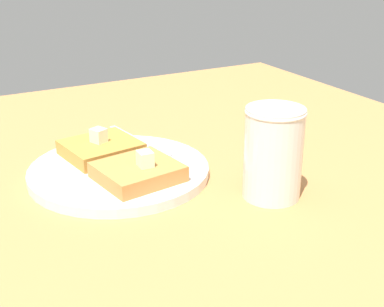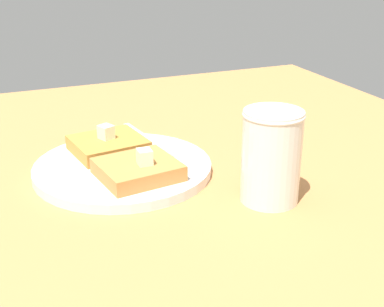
% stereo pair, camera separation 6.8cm
% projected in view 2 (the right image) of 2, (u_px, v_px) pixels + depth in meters
% --- Properties ---
extents(table_surface, '(1.13, 1.13, 0.03)m').
position_uv_depth(table_surface, '(152.00, 204.00, 0.68)').
color(table_surface, '#B87843').
rests_on(table_surface, ground).
extents(plate, '(0.24, 0.24, 0.01)m').
position_uv_depth(plate, '(123.00, 167.00, 0.74)').
color(plate, silver).
rests_on(plate, table_surface).
extents(toast_slice_left, '(0.10, 0.11, 0.02)m').
position_uv_depth(toast_slice_left, '(138.00, 169.00, 0.69)').
color(toast_slice_left, '#BA7E3E').
rests_on(toast_slice_left, plate).
extents(toast_slice_middle, '(0.10, 0.11, 0.02)m').
position_uv_depth(toast_slice_middle, '(108.00, 145.00, 0.77)').
color(toast_slice_middle, '#BE8335').
rests_on(toast_slice_middle, plate).
extents(butter_pat_primary, '(0.02, 0.02, 0.02)m').
position_uv_depth(butter_pat_primary, '(143.00, 157.00, 0.68)').
color(butter_pat_primary, '#F9EDC4').
rests_on(butter_pat_primary, toast_slice_left).
extents(butter_pat_secondary, '(0.03, 0.02, 0.02)m').
position_uv_depth(butter_pat_secondary, '(106.00, 132.00, 0.76)').
color(butter_pat_secondary, '#F6EDC5').
rests_on(butter_pat_secondary, toast_slice_middle).
extents(fork, '(0.16, 0.04, 0.00)m').
position_uv_depth(fork, '(151.00, 141.00, 0.81)').
color(fork, silver).
rests_on(fork, plate).
extents(syrup_jar, '(0.07, 0.07, 0.12)m').
position_uv_depth(syrup_jar, '(271.00, 160.00, 0.64)').
color(syrup_jar, '#451A07').
rests_on(syrup_jar, table_surface).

